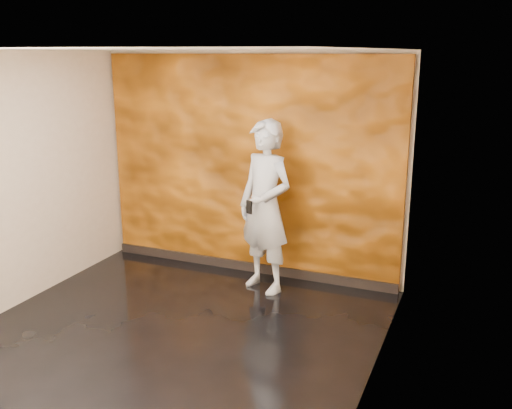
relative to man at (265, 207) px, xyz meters
name	(u,v)px	position (x,y,z in m)	size (l,w,h in m)	color
room	(167,202)	(-0.43, -1.47, 0.38)	(4.02, 4.02, 2.81)	black
feature_wall	(248,167)	(-0.43, 0.49, 0.36)	(3.90, 0.06, 2.75)	orange
baseboard	(247,266)	(-0.43, 0.45, -0.96)	(3.90, 0.04, 0.12)	black
man	(265,207)	(0.00, 0.00, 0.00)	(0.75, 0.49, 2.04)	#969CA5
phone	(249,207)	(-0.10, -0.24, 0.05)	(0.08, 0.02, 0.15)	black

